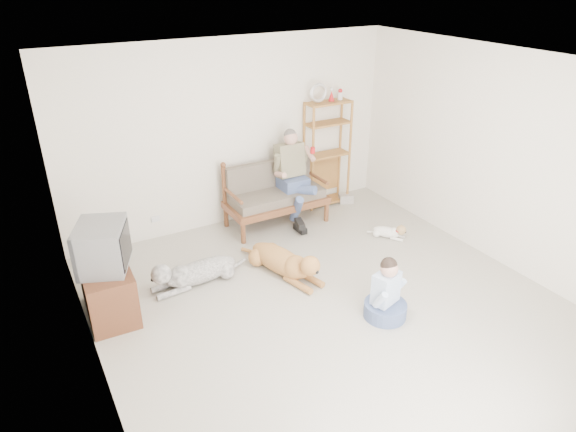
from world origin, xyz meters
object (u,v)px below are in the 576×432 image
etagere (327,153)px  tv_stand (108,291)px  loveseat (274,193)px  golden_retriever (286,262)px

etagere → tv_stand: size_ratio=2.16×
loveseat → tv_stand: bearing=-157.8°
golden_retriever → loveseat: bearing=52.8°
etagere → golden_retriever: (-1.62, -1.56, -0.69)m
loveseat → etagere: bearing=10.2°
loveseat → tv_stand: size_ratio=1.64×
tv_stand → etagere: bearing=21.4°
tv_stand → golden_retriever: bearing=-4.9°
loveseat → etagere: etagere is taller
etagere → golden_retriever: bearing=-136.1°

